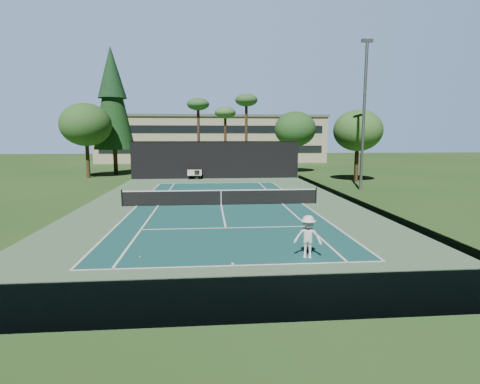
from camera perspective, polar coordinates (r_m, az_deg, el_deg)
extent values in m
plane|color=#274B1C|center=(24.79, -2.89, -2.00)|extent=(160.00, 160.00, 0.00)
cube|color=#547855|center=(24.79, -2.89, -1.98)|extent=(18.00, 32.00, 0.01)
cube|color=#184F4C|center=(24.79, -2.89, -1.97)|extent=(10.97, 23.77, 0.01)
cube|color=white|center=(13.28, -1.07, -11.15)|extent=(10.97, 0.10, 0.01)
cube|color=white|center=(36.54, -3.54, 1.38)|extent=(10.97, 0.10, 0.01)
cube|color=white|center=(18.53, -2.20, -5.49)|extent=(8.23, 0.10, 0.01)
cube|color=white|center=(31.10, -3.30, 0.16)|extent=(8.23, 0.10, 0.01)
cube|color=white|center=(25.21, -15.46, -2.07)|extent=(0.10, 23.77, 0.01)
cube|color=white|center=(25.56, 9.49, -1.74)|extent=(0.10, 23.77, 0.01)
cube|color=white|center=(24.99, -12.37, -2.05)|extent=(0.10, 23.77, 0.01)
cube|color=white|center=(25.26, 6.48, -1.80)|extent=(0.10, 23.77, 0.01)
cube|color=white|center=(24.79, -2.89, -1.95)|extent=(0.10, 12.80, 0.01)
cube|color=white|center=(13.42, -1.12, -10.94)|extent=(0.10, 0.30, 0.01)
cube|color=white|center=(36.39, -3.54, 1.35)|extent=(0.10, 0.30, 0.01)
cylinder|color=black|center=(25.31, -17.54, -0.90)|extent=(0.10, 0.10, 1.10)
cylinder|color=black|center=(25.72, 11.50, -0.53)|extent=(0.10, 0.10, 1.10)
cube|color=black|center=(24.71, -2.90, -0.85)|extent=(12.80, 0.02, 0.92)
cube|color=white|center=(24.63, -2.91, 0.26)|extent=(12.80, 0.04, 0.07)
cube|color=white|center=(24.71, -2.90, -0.85)|extent=(0.05, 0.03, 0.92)
cube|color=black|center=(40.46, -3.71, 4.87)|extent=(18.00, 0.04, 4.00)
cube|color=black|center=(8.77, 0.69, -7.91)|extent=(18.00, 0.04, 4.00)
cube|color=black|center=(26.39, 17.02, 2.66)|extent=(0.04, 32.00, 4.00)
cube|color=black|center=(25.83, -23.32, 2.23)|extent=(0.04, 32.00, 4.00)
cube|color=black|center=(40.39, -3.73, 7.71)|extent=(18.00, 0.06, 0.06)
imported|color=white|center=(14.15, 10.31, -6.73)|extent=(1.17, 0.89, 1.61)
sphere|color=#D3E634|center=(14.66, -15.02, -9.51)|extent=(0.06, 0.06, 0.06)
sphere|color=#D2E133|center=(25.33, -8.70, -1.79)|extent=(0.06, 0.06, 0.06)
sphere|color=yellow|center=(29.53, 3.20, -0.26)|extent=(0.07, 0.07, 0.07)
sphere|color=#CCDA31|center=(27.63, -9.03, -0.94)|extent=(0.07, 0.07, 0.07)
cube|color=beige|center=(39.93, -6.95, 2.55)|extent=(1.50, 0.45, 0.05)
cube|color=beige|center=(40.10, -6.95, 3.01)|extent=(1.50, 0.06, 0.55)
cube|color=black|center=(39.98, -7.80, 2.20)|extent=(0.06, 0.40, 0.42)
cube|color=black|center=(39.94, -6.08, 2.22)|extent=(0.06, 0.40, 0.42)
cylinder|color=black|center=(40.12, -6.58, 2.58)|extent=(0.52, 0.52, 0.90)
cylinder|color=black|center=(40.07, -6.59, 3.25)|extent=(0.56, 0.56, 0.05)
cylinder|color=#432A1D|center=(47.78, -18.45, 4.76)|extent=(0.50, 0.50, 3.60)
cone|color=#153A17|center=(47.92, -18.86, 13.38)|extent=(4.80, 4.80, 12.00)
cone|color=#133419|center=(48.30, -19.03, 16.92)|extent=(3.30, 3.30, 6.00)
cylinder|color=#462B1E|center=(48.39, -6.32, 8.11)|extent=(0.36, 0.36, 8.55)
ellipsoid|color=#2B5D29|center=(48.56, -6.40, 13.16)|extent=(2.80, 2.80, 1.54)
cylinder|color=#452C1D|center=(50.43, -2.24, 7.65)|extent=(0.36, 0.36, 7.65)
ellipsoid|color=#3A6D31|center=(50.53, -2.27, 11.99)|extent=(2.80, 2.80, 1.54)
cylinder|color=#46311E|center=(47.62, 0.96, 8.42)|extent=(0.36, 0.36, 9.00)
ellipsoid|color=#2F5A28|center=(47.84, 0.97, 13.82)|extent=(2.80, 2.80, 1.54)
cylinder|color=#42291C|center=(47.70, 8.29, 5.04)|extent=(0.40, 0.40, 3.52)
ellipsoid|color=#23511F|center=(47.63, 8.39, 9.47)|extent=(5.12, 5.12, 4.35)
cylinder|color=#47301E|center=(39.38, 17.30, 3.91)|extent=(0.40, 0.40, 3.30)
ellipsoid|color=#326426|center=(39.28, 17.52, 8.93)|extent=(4.80, 4.80, 4.08)
cylinder|color=#44321D|center=(44.45, -22.17, 4.42)|extent=(0.40, 0.40, 3.74)
ellipsoid|color=#2B5822|center=(44.40, -22.45, 9.46)|extent=(5.44, 5.44, 4.62)
cube|color=#B4AB8C|center=(70.38, -4.23, 7.98)|extent=(40.00, 12.00, 8.00)
cube|color=#59595B|center=(70.47, -4.27, 11.31)|extent=(40.50, 12.50, 0.40)
cube|color=black|center=(64.36, -4.15, 6.52)|extent=(38.00, 0.15, 1.20)
cube|color=black|center=(64.34, -4.19, 9.55)|extent=(38.00, 0.15, 1.20)
cylinder|color=#909398|center=(33.00, 18.33, 10.64)|extent=(0.24, 0.24, 12.00)
cube|color=gray|center=(33.84, 18.83, 21.00)|extent=(0.90, 0.25, 0.25)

